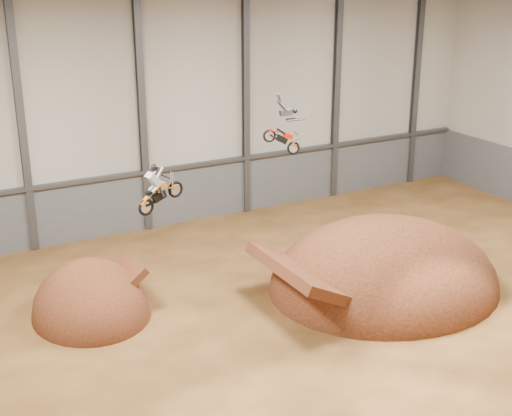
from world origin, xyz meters
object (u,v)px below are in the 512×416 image
at_px(fmx_rider_a, 162,182).
at_px(fmx_rider_b, 279,124).
at_px(takeoff_ramp, 91,315).
at_px(landing_ramp, 384,287).

relative_size(fmx_rider_a, fmx_rider_b, 0.91).
bearing_deg(fmx_rider_b, takeoff_ramp, -178.13).
height_order(fmx_rider_a, fmx_rider_b, fmx_rider_b).
distance_m(landing_ramp, fmx_rider_b, 9.85).
xyz_separation_m(fmx_rider_a, fmx_rider_b, (5.70, 0.10, 1.85)).
xyz_separation_m(takeoff_ramp, fmx_rider_b, (8.68, -1.85, 8.29)).
height_order(takeoff_ramp, fmx_rider_a, fmx_rider_a).
distance_m(takeoff_ramp, landing_ramp, 14.11).
relative_size(landing_ramp, fmx_rider_a, 5.09).
bearing_deg(fmx_rider_a, landing_ramp, -23.10).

